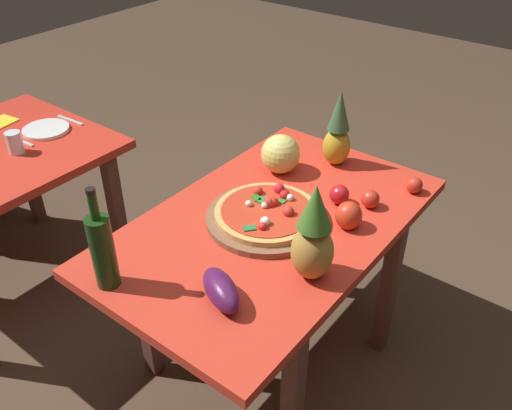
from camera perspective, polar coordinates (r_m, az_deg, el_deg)
The scene contains 18 objects.
ground_plane at distance 2.56m, azimuth 1.36°, elevation -15.60°, with size 10.00×10.00×0.00m, color #4C3828.
display_table at distance 2.09m, azimuth 1.60°, elevation -3.69°, with size 1.34×0.82×0.76m.
pizza_board at distance 2.02m, azimuth 1.12°, elevation -1.37°, with size 0.45×0.45×0.03m, color brown.
pizza at distance 2.01m, azimuth 1.23°, elevation -0.64°, with size 0.39×0.39×0.06m.
wine_bottle at distance 1.74m, azimuth -15.78°, elevation -4.55°, with size 0.08×0.08×0.36m.
pineapple_left at distance 1.70m, azimuth 6.01°, elevation -3.39°, with size 0.14×0.14×0.35m.
pineapple_right at distance 2.34m, azimuth 8.57°, elevation 7.55°, with size 0.12×0.12×0.34m.
melon at distance 2.29m, azimuth 2.58°, elevation 5.37°, with size 0.16×0.16×0.16m, color #DBD268.
bell_pepper at distance 2.00m, azimuth 9.69°, elevation -1.10°, with size 0.10×0.10×0.11m, color red.
eggplant at distance 1.68m, azimuth -3.67°, elevation -8.87°, with size 0.20×0.09×0.09m, color #4C1747.
tomato_at_corner at distance 2.26m, azimuth 16.25°, elevation 2.02°, with size 0.07×0.07×0.07m, color red.
tomato_beside_pepper at distance 2.13m, azimuth 8.72°, elevation 1.09°, with size 0.08×0.08×0.08m, color red.
tomato_near_board at distance 2.13m, azimuth 11.89°, elevation 0.63°, with size 0.07×0.07×0.07m, color red.
drinking_glass_water at distance 2.67m, azimuth -23.98°, elevation 6.01°, with size 0.07×0.07×0.10m, color silver.
dinner_plate at distance 2.84m, azimuth -21.16°, elevation 7.39°, with size 0.22×0.22×0.02m, color white.
fork_utensil at distance 2.79m, azimuth -23.47°, elevation 6.18°, with size 0.02×0.18×0.01m, color silver.
knife_utensil at distance 2.91m, azimuth -18.89°, elevation 8.40°, with size 0.02×0.18×0.01m, color silver.
napkin_folded at distance 3.02m, azimuth -25.21°, elevation 7.85°, with size 0.14×0.12×0.01m, color yellow.
Camera 1 is at (-1.33, -0.96, 1.96)m, focal length 38.17 mm.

